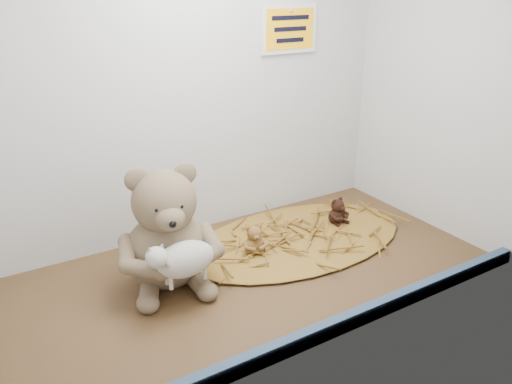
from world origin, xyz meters
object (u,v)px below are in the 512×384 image
main_teddy (166,226)px  toy_lamb (185,259)px  mini_teddy_tan (254,238)px  mini_teddy_brown (337,210)px

main_teddy → toy_lamb: main_teddy is taller
main_teddy → mini_teddy_tan: bearing=11.0°
toy_lamb → mini_teddy_tan: 26.96cm
mini_teddy_tan → mini_teddy_brown: bearing=18.8°
toy_lamb → mini_teddy_brown: toy_lamb is taller
main_teddy → mini_teddy_brown: main_teddy is taller
main_teddy → toy_lamb: bearing=-79.1°
toy_lamb → mini_teddy_tan: (23.93, 10.74, -6.23)cm
toy_lamb → mini_teddy_tan: toy_lamb is taller
mini_teddy_brown → main_teddy: bearing=171.7°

